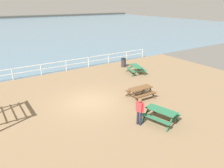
{
  "coord_description": "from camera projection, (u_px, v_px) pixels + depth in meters",
  "views": [
    {
      "loc": [
        -5.84,
        -12.01,
        6.61
      ],
      "look_at": [
        2.11,
        0.34,
        0.8
      ],
      "focal_mm": 33.24,
      "sensor_mm": 36.0,
      "label": 1
    }
  ],
  "objects": [
    {
      "name": "visitor",
      "position": [
        140.0,
        110.0,
        11.69
      ],
      "size": [
        0.32,
        0.51,
        1.66
      ],
      "rotation": [
        0.0,
        0.0,
        3.48
      ],
      "color": "#1E2338",
      "rests_on": "ground"
    },
    {
      "name": "seaward_railing",
      "position": [
        54.0,
        65.0,
        20.54
      ],
      "size": [
        23.07,
        0.07,
        1.08
      ],
      "color": "white",
      "rests_on": "ground"
    },
    {
      "name": "picnic_table_near_left",
      "position": [
        140.0,
        90.0,
        15.26
      ],
      "size": [
        1.84,
        1.59,
        0.8
      ],
      "rotation": [
        0.0,
        0.0,
        -0.03
      ],
      "color": "brown",
      "rests_on": "ground"
    },
    {
      "name": "ground_plane",
      "position": [
        90.0,
        103.0,
        14.8
      ],
      "size": [
        30.0,
        24.0,
        0.2
      ],
      "primitive_type": "cube",
      "color": "#846B4C"
    },
    {
      "name": "sea_band",
      "position": [
        1.0,
        28.0,
        56.0
      ],
      "size": [
        142.0,
        90.0,
        0.01
      ],
      "primitive_type": "cube",
      "color": "slate",
      "rests_on": "ground"
    },
    {
      "name": "litter_bin",
      "position": [
        124.0,
        62.0,
        22.62
      ],
      "size": [
        0.55,
        0.55,
        0.95
      ],
      "color": "#2D2D33",
      "rests_on": "ground"
    },
    {
      "name": "picnic_table_near_right",
      "position": [
        161.0,
        113.0,
        12.12
      ],
      "size": [
        1.95,
        2.15,
        0.8
      ],
      "rotation": [
        0.0,
        0.0,
        1.86
      ],
      "color": "#286B47",
      "rests_on": "ground"
    },
    {
      "name": "picnic_table_mid_centre",
      "position": [
        136.0,
        68.0,
        20.46
      ],
      "size": [
        1.94,
        2.14,
        0.8
      ],
      "rotation": [
        0.0,
        0.0,
        1.29
      ],
      "color": "#286B47",
      "rests_on": "ground"
    }
  ]
}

